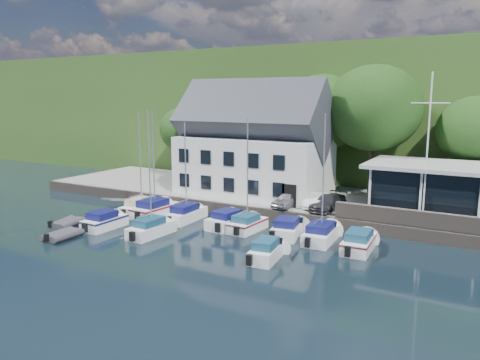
% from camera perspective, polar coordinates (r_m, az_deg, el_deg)
% --- Properties ---
extents(ground, '(180.00, 180.00, 0.00)m').
position_cam_1_polar(ground, '(29.38, -1.16, -10.51)').
color(ground, black).
rests_on(ground, ground).
extents(quay, '(60.00, 13.00, 1.00)m').
position_cam_1_polar(quay, '(44.59, 10.31, -2.81)').
color(quay, '#999994').
rests_on(quay, ground).
extents(quay_face, '(60.00, 0.30, 1.00)m').
position_cam_1_polar(quay_face, '(38.67, 7.14, -4.72)').
color(quay_face, '#5C5149').
rests_on(quay_face, ground).
extents(hillside, '(160.00, 75.00, 16.00)m').
position_cam_1_polar(hillside, '(86.85, 20.21, 7.96)').
color(hillside, '#2E4F1D').
rests_on(hillside, ground).
extents(field_patch, '(50.00, 30.00, 0.30)m').
position_cam_1_polar(field_patch, '(94.06, 26.26, 12.64)').
color(field_patch, '#546030').
rests_on(field_patch, hillside).
extents(harbor_building, '(14.40, 8.20, 8.70)m').
position_cam_1_polar(harbor_building, '(45.60, 1.73, 3.82)').
color(harbor_building, white).
rests_on(harbor_building, quay).
extents(club_pavilion, '(13.20, 7.20, 4.10)m').
position_cam_1_polar(club_pavilion, '(40.47, 24.58, -1.20)').
color(club_pavilion, black).
rests_on(club_pavilion, quay).
extents(seawall, '(18.00, 0.50, 1.20)m').
position_cam_1_polar(seawall, '(36.22, 25.36, -4.86)').
color(seawall, '#5C5149').
rests_on(seawall, quay).
extents(gangway, '(1.20, 6.00, 1.40)m').
position_cam_1_polar(gangway, '(45.86, -13.36, -3.20)').
color(gangway, '#BCBBC0').
rests_on(gangway, ground).
extents(car_silver, '(1.87, 3.86, 1.27)m').
position_cam_1_polar(car_silver, '(40.45, 5.79, -2.38)').
color(car_silver, '#A1A1A5').
rests_on(car_silver, quay).
extents(car_white, '(2.13, 4.17, 1.31)m').
position_cam_1_polar(car_white, '(40.43, 9.76, -2.45)').
color(car_white, silver).
rests_on(car_white, quay).
extents(car_dgrey, '(2.32, 4.69, 1.31)m').
position_cam_1_polar(car_dgrey, '(39.82, 10.68, -2.67)').
color(car_dgrey, '#2A2A2F').
rests_on(car_dgrey, quay).
extents(car_blue, '(1.47, 3.57, 1.21)m').
position_cam_1_polar(car_blue, '(39.21, 17.14, -3.23)').
color(car_blue, '#2D408B').
rests_on(car_blue, quay).
extents(flagpole, '(2.67, 0.20, 11.13)m').
position_cam_1_polar(flagpole, '(37.00, 21.87, 3.52)').
color(flagpole, white).
rests_on(flagpole, quay).
extents(tree_0, '(5.99, 5.99, 8.19)m').
position_cam_1_polar(tree_0, '(55.93, -6.69, 4.66)').
color(tree_0, '#16330F').
rests_on(tree_0, quay).
extents(tree_1, '(7.08, 7.08, 9.68)m').
position_cam_1_polar(tree_1, '(52.54, -1.43, 5.19)').
color(tree_1, '#16330F').
rests_on(tree_1, quay).
extents(tree_2, '(8.50, 8.50, 11.61)m').
position_cam_1_polar(tree_2, '(48.39, 9.91, 5.77)').
color(tree_2, '#16330F').
rests_on(tree_2, quay).
extents(tree_3, '(9.05, 9.05, 12.37)m').
position_cam_1_polar(tree_3, '(46.35, 15.87, 5.82)').
color(tree_3, '#16330F').
rests_on(tree_3, quay).
extents(tree_4, '(6.94, 6.94, 9.49)m').
position_cam_1_polar(tree_4, '(46.64, 26.77, 3.37)').
color(tree_4, '#16330F').
rests_on(tree_4, quay).
extents(boat_r1_0, '(2.11, 6.17, 8.81)m').
position_cam_1_polar(boat_r1_0, '(42.10, -12.05, 1.78)').
color(boat_r1_0, white).
rests_on(boat_r1_0, ground).
extents(boat_r1_1, '(2.64, 6.71, 9.30)m').
position_cam_1_polar(boat_r1_1, '(41.12, -10.49, 1.98)').
color(boat_r1_1, white).
rests_on(boat_r1_1, ground).
extents(boat_r1_2, '(1.91, 6.26, 8.86)m').
position_cam_1_polar(boat_r1_2, '(39.12, -6.65, 1.35)').
color(boat_r1_2, white).
rests_on(boat_r1_2, ground).
extents(boat_r1_3, '(2.83, 5.71, 1.47)m').
position_cam_1_polar(boat_r1_3, '(37.54, -1.48, -4.72)').
color(boat_r1_3, white).
rests_on(boat_r1_3, ground).
extents(boat_r1_4, '(2.31, 5.33, 8.33)m').
position_cam_1_polar(boat_r1_4, '(35.89, 0.91, 0.19)').
color(boat_r1_4, white).
rests_on(boat_r1_4, ground).
extents(boat_r1_5, '(2.84, 5.60, 1.43)m').
position_cam_1_polar(boat_r1_5, '(35.46, 5.84, -5.70)').
color(boat_r1_5, white).
rests_on(boat_r1_5, ground).
extents(boat_r1_6, '(2.41, 6.41, 8.53)m').
position_cam_1_polar(boat_r1_6, '(33.82, 10.11, -0.41)').
color(boat_r1_6, white).
rests_on(boat_r1_6, ground).
extents(boat_r1_7, '(2.26, 6.03, 1.41)m').
position_cam_1_polar(boat_r1_7, '(33.20, 14.34, -7.10)').
color(boat_r1_7, white).
rests_on(boat_r1_7, ground).
extents(boat_r2_0, '(1.95, 5.32, 1.44)m').
position_cam_1_polar(boat_r2_0, '(38.84, -16.20, -4.65)').
color(boat_r2_0, white).
rests_on(boat_r2_0, ground).
extents(boat_r2_1, '(2.06, 5.95, 8.70)m').
position_cam_1_polar(boat_r2_1, '(35.21, -10.93, 0.12)').
color(boat_r2_1, white).
rests_on(boat_r2_1, ground).
extents(boat_r2_3, '(2.26, 5.35, 1.39)m').
position_cam_1_polar(boat_r2_3, '(30.46, 3.32, -8.38)').
color(boat_r2_3, white).
rests_on(boat_r2_3, ground).
extents(dinghy_0, '(2.43, 3.33, 0.70)m').
position_cam_1_polar(dinghy_0, '(40.54, -20.33, -4.81)').
color(dinghy_0, '#3A393E').
rests_on(dinghy_0, ground).
extents(dinghy_1, '(1.87, 3.04, 0.70)m').
position_cam_1_polar(dinghy_1, '(37.18, -20.80, -6.16)').
color(dinghy_1, '#3A393E').
rests_on(dinghy_1, ground).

